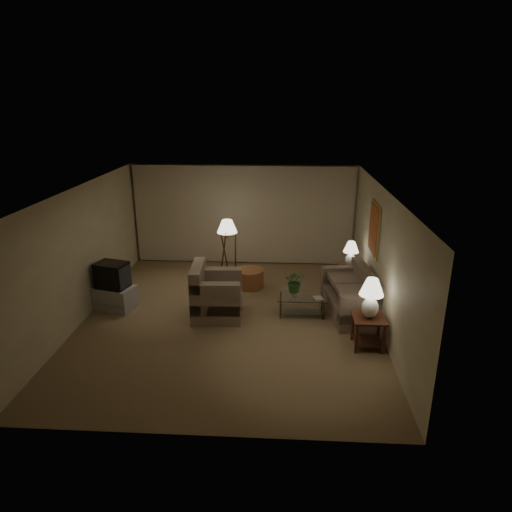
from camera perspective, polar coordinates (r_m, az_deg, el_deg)
The scene contains 16 objects.
ground at distance 9.60m, azimuth -3.27°, elevation -7.75°, with size 7.00×7.00×0.00m, color #8D724E.
room_shell at distance 10.39m, azimuth -2.38°, elevation 4.70°, with size 6.04×7.02×2.72m.
sofa at distance 9.81m, azimuth 11.66°, elevation -5.04°, with size 1.96×1.33×0.77m.
armchair at distance 9.54m, azimuth -4.89°, elevation -5.01°, with size 1.16×1.11×0.89m.
side_table_near at distance 8.62m, azimuth 13.87°, elevation -8.53°, with size 0.58×0.58×0.60m.
side_table_far at distance 10.97m, azimuth 11.58°, elevation -2.29°, with size 0.52×0.43×0.60m.
table_lamp_near at distance 8.35m, azimuth 14.21°, elevation -4.72°, with size 0.43×0.43×0.75m.
table_lamp_far at distance 10.78m, azimuth 11.77°, elevation 0.49°, with size 0.36×0.36×0.62m.
coffee_table at distance 9.67m, azimuth 5.75°, elevation -5.81°, with size 1.03×0.56×0.41m.
tv_cabinet at distance 10.37m, azimuth -17.27°, elevation -4.98°, with size 0.97×0.75×0.50m, color #ACACAE.
crt_tv at distance 10.18m, azimuth -17.56°, elevation -2.28°, with size 0.74×0.61×0.55m, color black.
floor_lamp at distance 11.33m, azimuth -3.57°, elevation 0.94°, with size 0.50×0.50×1.53m.
ottoman at distance 11.00m, azimuth -0.76°, elevation -2.81°, with size 0.67×0.67×0.44m, color #AE653B.
vase at distance 9.57m, azimuth 4.89°, elevation -4.58°, with size 0.16×0.16×0.17m, color silver.
flowers at distance 9.44m, azimuth 4.95°, elevation -2.78°, with size 0.43×0.38×0.48m, color #33692E.
book at distance 9.53m, azimuth 7.31°, elevation -5.28°, with size 0.17×0.23×0.02m, color olive.
Camera 1 is at (1.05, -8.49, 4.35)m, focal length 32.00 mm.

